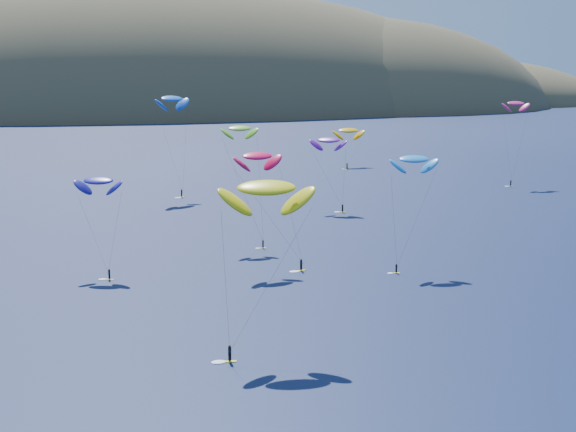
{
  "coord_description": "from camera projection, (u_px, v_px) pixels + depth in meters",
  "views": [
    {
      "loc": [
        -28.36,
        -54.36,
        36.05
      ],
      "look_at": [
        6.69,
        80.0,
        9.0
      ],
      "focal_mm": 50.0,
      "sensor_mm": 36.0,
      "label": 1
    }
  ],
  "objects": [
    {
      "name": "kitesurfer_10",
      "position": [
        98.0,
        181.0,
        137.68
      ],
      "size": [
        8.96,
        11.26,
        17.97
      ],
      "rotation": [
        0.0,
        0.0,
        -0.39
      ],
      "color": "yellow",
      "rests_on": "ground"
    },
    {
      "name": "kitesurfer_4",
      "position": [
        172.0,
        99.0,
        213.46
      ],
      "size": [
        11.68,
        10.54,
        29.0
      ],
      "rotation": [
        0.0,
        0.0,
        0.61
      ],
      "color": "yellow",
      "rests_on": "ground"
    },
    {
      "name": "kitesurfer_11",
      "position": [
        349.0,
        130.0,
        276.99
      ],
      "size": [
        11.17,
        12.4,
        15.19
      ],
      "rotation": [
        0.0,
        0.0,
        -0.08
      ],
      "color": "yellow",
      "rests_on": "ground"
    },
    {
      "name": "kitesurfer_8",
      "position": [
        516.0,
        103.0,
        234.99
      ],
      "size": [
        8.7,
        8.31,
        25.94
      ],
      "rotation": [
        0.0,
        0.0,
        -0.04
      ],
      "color": "yellow",
      "rests_on": "ground"
    },
    {
      "name": "kitesurfer_3",
      "position": [
        240.0,
        129.0,
        159.56
      ],
      "size": [
        7.16,
        10.59,
        24.71
      ],
      "rotation": [
        0.0,
        0.0,
        -0.0
      ],
      "color": "yellow",
      "rests_on": "ground"
    },
    {
      "name": "kitesurfer_2",
      "position": [
        266.0,
        188.0,
        101.47
      ],
      "size": [
        13.19,
        10.44,
        23.42
      ],
      "rotation": [
        0.0,
        0.0,
        -0.12
      ],
      "color": "yellow",
      "rests_on": "ground"
    },
    {
      "name": "kitesurfer_9",
      "position": [
        257.0,
        156.0,
        141.41
      ],
      "size": [
        11.6,
        11.02,
        21.9
      ],
      "rotation": [
        0.0,
        0.0,
        0.24
      ],
      "color": "yellow",
      "rests_on": "ground"
    },
    {
      "name": "island",
      "position": [
        170.0,
        123.0,
        611.47
      ],
      "size": [
        730.0,
        300.0,
        210.0
      ],
      "color": "#3D3526",
      "rests_on": "ground"
    },
    {
      "name": "kitesurfer_6",
      "position": [
        329.0,
        140.0,
        195.65
      ],
      "size": [
        9.61,
        10.94,
        19.31
      ],
      "rotation": [
        0.0,
        0.0,
        -0.47
      ],
      "color": "yellow",
      "rests_on": "ground"
    },
    {
      "name": "kitesurfer_5",
      "position": [
        414.0,
        159.0,
        140.83
      ],
      "size": [
        10.1,
        8.22,
        21.28
      ],
      "rotation": [
        0.0,
        0.0,
        -0.12
      ],
      "color": "yellow",
      "rests_on": "ground"
    }
  ]
}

